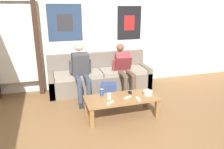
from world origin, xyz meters
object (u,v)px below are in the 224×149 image
(game_controller_far_center, at_px, (127,97))
(ceramic_bowl, at_px, (148,93))
(person_seated_teen, at_px, (124,67))
(drink_can_blue, at_px, (102,92))
(backpack, at_px, (109,93))
(game_controller_near_left, at_px, (138,99))
(cell_phone, at_px, (130,93))
(coffee_table, at_px, (122,100))
(pillar_candle, at_px, (109,96))
(game_controller_near_right, at_px, (110,102))
(person_seated_adult, at_px, (81,69))
(couch, at_px, (100,78))

(game_controller_far_center, bearing_deg, ceramic_bowl, 4.45)
(person_seated_teen, bearing_deg, drink_can_blue, -130.31)
(backpack, xyz_separation_m, game_controller_near_left, (0.31, -0.80, 0.18))
(game_controller_near_left, relative_size, cell_phone, 0.96)
(coffee_table, distance_m, game_controller_near_left, 0.30)
(pillar_candle, distance_m, game_controller_near_right, 0.19)
(person_seated_adult, relative_size, game_controller_near_left, 8.27)
(person_seated_teen, relative_size, backpack, 2.69)
(game_controller_far_center, distance_m, cell_phone, 0.25)
(game_controller_near_right, bearing_deg, game_controller_far_center, 17.96)
(person_seated_adult, distance_m, game_controller_near_right, 1.24)
(ceramic_bowl, distance_m, pillar_candle, 0.73)
(couch, xyz_separation_m, backpack, (-0.01, -0.75, -0.10))
(person_seated_adult, distance_m, game_controller_near_left, 1.44)
(drink_can_blue, relative_size, game_controller_near_left, 0.86)
(ceramic_bowl, bearing_deg, game_controller_near_left, -150.52)
(person_seated_teen, distance_m, game_controller_far_center, 1.18)
(person_seated_teen, xyz_separation_m, pillar_candle, (-0.65, -1.05, -0.19))
(person_seated_teen, xyz_separation_m, game_controller_far_center, (-0.33, -1.11, -0.23))
(pillar_candle, relative_size, game_controller_far_center, 0.77)
(backpack, xyz_separation_m, cell_phone, (0.28, -0.48, 0.17))
(person_seated_adult, xyz_separation_m, backpack, (0.49, -0.37, -0.45))
(coffee_table, relative_size, person_seated_adult, 1.09)
(coffee_table, bearing_deg, game_controller_near_right, -147.34)
(couch, height_order, pillar_candle, couch)
(drink_can_blue, bearing_deg, person_seated_teen, 49.69)
(game_controller_far_center, bearing_deg, cell_phone, 58.06)
(person_seated_adult, relative_size, game_controller_near_right, 8.69)
(pillar_candle, height_order, drink_can_blue, drink_can_blue)
(person_seated_adult, bearing_deg, game_controller_near_left, -55.90)
(drink_can_blue, distance_m, game_controller_far_center, 0.47)
(person_seated_teen, bearing_deg, game_controller_near_right, -119.12)
(pillar_candle, distance_m, game_controller_far_center, 0.33)
(backpack, height_order, drink_can_blue, drink_can_blue)
(couch, height_order, game_controller_near_left, couch)
(couch, distance_m, person_seated_teen, 0.66)
(ceramic_bowl, distance_m, game_controller_near_right, 0.77)
(game_controller_near_left, relative_size, game_controller_near_right, 1.05)
(game_controller_far_center, bearing_deg, drink_can_blue, 149.04)
(backpack, bearing_deg, drink_can_blue, -119.49)
(pillar_candle, bearing_deg, drink_can_blue, 116.54)
(couch, relative_size, cell_phone, 15.76)
(ceramic_bowl, relative_size, game_controller_near_left, 1.25)
(cell_phone, bearing_deg, pillar_candle, -162.22)
(couch, distance_m, ceramic_bowl, 1.52)
(backpack, bearing_deg, person_seated_adult, 142.84)
(pillar_candle, bearing_deg, ceramic_bowl, -2.75)
(game_controller_near_right, bearing_deg, cell_phone, 33.97)
(game_controller_near_right, height_order, cell_phone, game_controller_near_right)
(person_seated_adult, distance_m, pillar_candle, 1.07)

